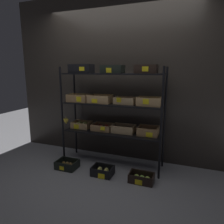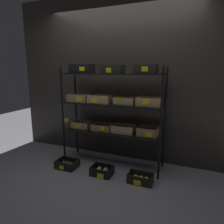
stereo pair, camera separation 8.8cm
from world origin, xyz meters
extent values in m
plane|color=gray|center=(0.00, 0.00, 0.00)|extent=(10.00, 10.00, 0.00)
cube|color=#2D2823|center=(0.00, 0.40, 1.37)|extent=(3.97, 0.12, 2.74)
cylinder|color=black|center=(-0.78, -0.20, 0.78)|extent=(0.03, 0.03, 1.56)
cylinder|color=black|center=(0.78, -0.20, 0.78)|extent=(0.03, 0.03, 1.56)
cylinder|color=black|center=(-0.78, 0.20, 0.78)|extent=(0.03, 0.03, 1.56)
cylinder|color=black|center=(0.78, 0.20, 0.78)|extent=(0.03, 0.03, 1.56)
cube|color=black|center=(0.00, 0.00, 0.54)|extent=(1.53, 0.37, 0.02)
cube|color=black|center=(0.00, 0.00, 0.99)|extent=(1.53, 0.37, 0.02)
cube|color=black|center=(0.00, 0.00, 1.45)|extent=(1.53, 0.37, 0.02)
cube|color=tan|center=(-0.57, 0.04, 0.55)|extent=(0.31, 0.24, 0.01)
cube|color=tan|center=(-0.57, -0.07, 0.60)|extent=(0.31, 0.02, 0.09)
cube|color=tan|center=(-0.57, 0.15, 0.60)|extent=(0.31, 0.02, 0.09)
cube|color=tan|center=(-0.71, 0.04, 0.60)|extent=(0.02, 0.21, 0.09)
cube|color=tan|center=(-0.42, 0.04, 0.60)|extent=(0.02, 0.21, 0.09)
ellipsoid|color=#B8C14C|center=(-0.61, 0.00, 0.60)|extent=(0.07, 0.07, 0.09)
ellipsoid|color=#A7B35F|center=(-0.51, 0.01, 0.60)|extent=(0.07, 0.07, 0.09)
ellipsoid|color=#B6C063|center=(-0.61, 0.08, 0.60)|extent=(0.07, 0.07, 0.09)
ellipsoid|color=#BAC351|center=(-0.51, 0.08, 0.60)|extent=(0.07, 0.07, 0.09)
cube|color=yellow|center=(-0.60, -0.08, 0.59)|extent=(0.09, 0.00, 0.07)
cube|color=#A87F51|center=(-0.18, 0.04, 0.55)|extent=(0.32, 0.24, 0.01)
cube|color=#A87F51|center=(-0.18, -0.08, 0.60)|extent=(0.32, 0.02, 0.09)
cube|color=#A87F51|center=(-0.18, 0.15, 0.60)|extent=(0.32, 0.02, 0.09)
cube|color=#A87F51|center=(-0.33, 0.04, 0.60)|extent=(0.02, 0.21, 0.09)
cube|color=#A87F51|center=(-0.02, 0.04, 0.60)|extent=(0.02, 0.21, 0.09)
sphere|color=red|center=(-0.23, 0.00, 0.59)|extent=(0.07, 0.07, 0.07)
sphere|color=red|center=(-0.12, 0.00, 0.59)|extent=(0.07, 0.07, 0.07)
sphere|color=red|center=(-0.23, 0.07, 0.59)|extent=(0.07, 0.07, 0.07)
sphere|color=red|center=(-0.12, 0.07, 0.59)|extent=(0.07, 0.07, 0.07)
cube|color=yellow|center=(-0.12, -0.09, 0.61)|extent=(0.07, 0.01, 0.06)
cube|color=tan|center=(0.18, 0.04, 0.55)|extent=(0.35, 0.22, 0.01)
cube|color=tan|center=(0.18, -0.07, 0.61)|extent=(0.35, 0.02, 0.11)
cube|color=tan|center=(0.18, 0.14, 0.61)|extent=(0.35, 0.02, 0.11)
cube|color=tan|center=(0.01, 0.04, 0.61)|extent=(0.02, 0.19, 0.11)
cube|color=tan|center=(0.35, 0.04, 0.61)|extent=(0.02, 0.19, 0.11)
ellipsoid|color=brown|center=(0.09, 0.00, 0.59)|extent=(0.05, 0.05, 0.07)
ellipsoid|color=brown|center=(0.15, 0.01, 0.59)|extent=(0.05, 0.05, 0.07)
ellipsoid|color=brown|center=(0.21, 0.00, 0.59)|extent=(0.05, 0.05, 0.07)
ellipsoid|color=brown|center=(0.28, 0.00, 0.59)|extent=(0.05, 0.05, 0.07)
ellipsoid|color=brown|center=(0.08, 0.07, 0.59)|extent=(0.05, 0.05, 0.07)
ellipsoid|color=brown|center=(0.15, 0.07, 0.59)|extent=(0.05, 0.05, 0.07)
ellipsoid|color=brown|center=(0.22, 0.07, 0.59)|extent=(0.05, 0.05, 0.07)
ellipsoid|color=brown|center=(0.28, 0.08, 0.59)|extent=(0.05, 0.05, 0.07)
cube|color=#A87F51|center=(0.57, 0.05, 0.55)|extent=(0.30, 0.25, 0.01)
cube|color=#A87F51|center=(0.57, -0.07, 0.62)|extent=(0.30, 0.02, 0.11)
cube|color=#A87F51|center=(0.57, 0.17, 0.62)|extent=(0.30, 0.02, 0.11)
cube|color=#A87F51|center=(0.42, 0.05, 0.62)|extent=(0.02, 0.22, 0.11)
cube|color=#A87F51|center=(0.71, 0.05, 0.62)|extent=(0.02, 0.22, 0.11)
sphere|color=orange|center=(0.50, 0.00, 0.59)|extent=(0.06, 0.06, 0.06)
sphere|color=orange|center=(0.56, 0.01, 0.59)|extent=(0.06, 0.06, 0.06)
sphere|color=orange|center=(0.64, 0.00, 0.59)|extent=(0.06, 0.06, 0.06)
sphere|color=orange|center=(0.50, 0.08, 0.59)|extent=(0.06, 0.06, 0.06)
sphere|color=orange|center=(0.56, 0.09, 0.59)|extent=(0.06, 0.06, 0.06)
sphere|color=orange|center=(0.64, 0.09, 0.59)|extent=(0.06, 0.06, 0.06)
cube|color=yellow|center=(0.61, -0.08, 0.59)|extent=(0.10, 0.01, 0.07)
cube|color=#A87F51|center=(-0.56, -0.03, 1.01)|extent=(0.35, 0.24, 0.01)
cube|color=#A87F51|center=(-0.56, -0.14, 1.07)|extent=(0.35, 0.02, 0.11)
cube|color=#A87F51|center=(-0.56, 0.08, 1.07)|extent=(0.35, 0.02, 0.11)
cube|color=#A87F51|center=(-0.73, -0.03, 1.07)|extent=(0.02, 0.20, 0.11)
cube|color=#A87F51|center=(-0.40, -0.03, 1.07)|extent=(0.02, 0.20, 0.11)
sphere|color=#8CBC48|center=(-0.64, -0.07, 1.05)|extent=(0.07, 0.07, 0.07)
sphere|color=#8AB848|center=(-0.56, -0.06, 1.05)|extent=(0.07, 0.07, 0.07)
sphere|color=#8FC63D|center=(-0.47, -0.06, 1.05)|extent=(0.07, 0.07, 0.07)
sphere|color=#7FB53C|center=(-0.64, 0.00, 1.05)|extent=(0.07, 0.07, 0.07)
sphere|color=#91BA41|center=(-0.56, 0.00, 1.05)|extent=(0.07, 0.07, 0.07)
sphere|color=#8DB831|center=(-0.48, 0.00, 1.05)|extent=(0.07, 0.07, 0.07)
cube|color=yellow|center=(-0.50, -0.15, 1.06)|extent=(0.08, 0.01, 0.08)
cube|color=tan|center=(-0.19, -0.01, 1.01)|extent=(0.36, 0.25, 0.01)
cube|color=tan|center=(-0.19, -0.13, 1.07)|extent=(0.36, 0.02, 0.11)
cube|color=tan|center=(-0.19, 0.11, 1.07)|extent=(0.36, 0.02, 0.11)
cube|color=tan|center=(-0.36, -0.01, 1.07)|extent=(0.02, 0.22, 0.11)
cube|color=tan|center=(-0.02, -0.01, 1.07)|extent=(0.02, 0.22, 0.11)
sphere|color=gold|center=(-0.27, -0.05, 1.05)|extent=(0.07, 0.07, 0.07)
sphere|color=gold|center=(-0.19, -0.04, 1.05)|extent=(0.07, 0.07, 0.07)
sphere|color=gold|center=(-0.11, -0.04, 1.05)|extent=(0.07, 0.07, 0.07)
sphere|color=#DBB450|center=(-0.27, 0.03, 1.05)|extent=(0.07, 0.07, 0.07)
sphere|color=#D3B852|center=(-0.19, 0.03, 1.05)|extent=(0.07, 0.07, 0.07)
sphere|color=gold|center=(-0.11, 0.03, 1.05)|extent=(0.07, 0.07, 0.07)
cube|color=yellow|center=(-0.23, -0.14, 1.05)|extent=(0.09, 0.01, 0.06)
cube|color=tan|center=(0.20, 0.03, 1.01)|extent=(0.32, 0.21, 0.01)
cube|color=tan|center=(0.20, -0.06, 1.06)|extent=(0.32, 0.02, 0.09)
cube|color=tan|center=(0.20, 0.13, 1.06)|extent=(0.32, 0.02, 0.09)
cube|color=tan|center=(0.05, 0.03, 1.06)|extent=(0.02, 0.18, 0.09)
cube|color=tan|center=(0.35, 0.03, 1.06)|extent=(0.02, 0.18, 0.09)
sphere|color=#561B57|center=(0.11, 0.00, 1.04)|extent=(0.05, 0.05, 0.05)
sphere|color=#5D1D4B|center=(0.17, 0.00, 1.04)|extent=(0.05, 0.05, 0.05)
sphere|color=#602353|center=(0.23, 0.00, 1.04)|extent=(0.05, 0.05, 0.05)
sphere|color=#572F52|center=(0.28, 0.00, 1.04)|extent=(0.05, 0.05, 0.05)
sphere|color=#5C2B59|center=(0.11, 0.07, 1.04)|extent=(0.05, 0.05, 0.05)
sphere|color=#612E45|center=(0.17, 0.07, 1.04)|extent=(0.05, 0.05, 0.05)
sphere|color=#5A2755|center=(0.23, 0.07, 1.04)|extent=(0.05, 0.05, 0.05)
sphere|color=#61174E|center=(0.28, 0.07, 1.04)|extent=(0.05, 0.05, 0.05)
cube|color=yellow|center=(0.14, -0.07, 1.07)|extent=(0.07, 0.01, 0.08)
cube|color=tan|center=(0.57, 0.01, 1.01)|extent=(0.34, 0.23, 0.01)
cube|color=tan|center=(0.57, -0.10, 1.07)|extent=(0.34, 0.02, 0.11)
cube|color=tan|center=(0.57, 0.11, 1.07)|extent=(0.34, 0.02, 0.11)
cube|color=tan|center=(0.41, 0.01, 1.07)|extent=(0.02, 0.20, 0.11)
cube|color=tan|center=(0.74, 0.01, 1.07)|extent=(0.02, 0.20, 0.11)
ellipsoid|color=yellow|center=(0.49, -0.03, 1.06)|extent=(0.06, 0.06, 0.08)
ellipsoid|color=yellow|center=(0.57, -0.03, 1.06)|extent=(0.06, 0.06, 0.08)
ellipsoid|color=yellow|center=(0.66, -0.03, 1.06)|extent=(0.06, 0.06, 0.08)
ellipsoid|color=yellow|center=(0.49, 0.04, 1.06)|extent=(0.06, 0.06, 0.08)
ellipsoid|color=yellow|center=(0.57, 0.04, 1.06)|extent=(0.06, 0.06, 0.08)
ellipsoid|color=yellow|center=(0.65, 0.04, 1.06)|extent=(0.06, 0.06, 0.08)
cube|color=yellow|center=(0.55, -0.11, 1.08)|extent=(0.09, 0.01, 0.07)
cube|color=black|center=(-0.51, -0.02, 1.47)|extent=(0.36, 0.21, 0.01)
cube|color=black|center=(-0.51, -0.11, 1.54)|extent=(0.36, 0.02, 0.12)
cube|color=black|center=(-0.51, 0.08, 1.54)|extent=(0.36, 0.02, 0.12)
cube|color=black|center=(-0.68, -0.02, 1.54)|extent=(0.02, 0.18, 0.12)
cube|color=black|center=(-0.33, -0.02, 1.54)|extent=(0.02, 0.18, 0.12)
sphere|color=orange|center=(-0.60, -0.04, 1.51)|extent=(0.07, 0.07, 0.07)
sphere|color=orange|center=(-0.51, -0.04, 1.51)|extent=(0.07, 0.07, 0.07)
sphere|color=orange|center=(-0.43, -0.04, 1.51)|extent=(0.07, 0.07, 0.07)
sphere|color=orange|center=(-0.59, 0.02, 1.51)|extent=(0.07, 0.07, 0.07)
sphere|color=orange|center=(-0.51, 0.02, 1.51)|extent=(0.07, 0.07, 0.07)
sphere|color=orange|center=(-0.42, 0.01, 1.51)|extent=(0.07, 0.07, 0.07)
cube|color=yellow|center=(-0.44, -0.12, 1.53)|extent=(0.09, 0.01, 0.06)
cube|color=black|center=(0.00, 0.02, 1.47)|extent=(0.33, 0.21, 0.01)
cube|color=black|center=(0.00, -0.08, 1.53)|extent=(0.33, 0.02, 0.11)
cube|color=black|center=(0.00, 0.12, 1.53)|extent=(0.33, 0.02, 0.11)
cube|color=black|center=(-0.16, 0.02, 1.53)|extent=(0.02, 0.18, 0.11)
cube|color=black|center=(0.16, 0.02, 1.53)|extent=(0.02, 0.18, 0.11)
ellipsoid|color=tan|center=(-0.08, -0.01, 1.52)|extent=(0.07, 0.07, 0.09)
ellipsoid|color=#A8AE50|center=(0.01, 0.00, 1.52)|extent=(0.07, 0.07, 0.09)
ellipsoid|color=#BEBC5A|center=(0.08, 0.00, 1.52)|extent=(0.07, 0.07, 0.09)
ellipsoid|color=#B0AD4A|center=(-0.07, 0.05, 1.52)|extent=(0.07, 0.07, 0.09)
ellipsoid|color=tan|center=(0.01, 0.05, 1.52)|extent=(0.07, 0.07, 0.09)
ellipsoid|color=#A8C262|center=(0.08, 0.05, 1.52)|extent=(0.07, 0.07, 0.09)
cube|color=yellow|center=(-0.02, -0.09, 1.51)|extent=(0.08, 0.01, 0.07)
cube|color=black|center=(0.51, 0.02, 1.47)|extent=(0.31, 0.22, 0.01)
cube|color=black|center=(0.51, -0.08, 1.53)|extent=(0.31, 0.02, 0.11)
cube|color=black|center=(0.51, 0.12, 1.53)|extent=(0.31, 0.02, 0.11)
cube|color=black|center=(0.36, 0.02, 1.53)|extent=(0.02, 0.19, 0.11)
cube|color=black|center=(0.66, 0.02, 1.53)|extent=(0.02, 0.19, 0.11)
sphere|color=red|center=(0.46, -0.01, 1.51)|extent=(0.07, 0.07, 0.07)
sphere|color=red|center=(0.57, -0.01, 1.51)|extent=(0.07, 0.07, 0.07)
sphere|color=red|center=(0.46, 0.05, 1.51)|extent=(0.07, 0.07, 0.07)
sphere|color=red|center=(0.56, 0.05, 1.51)|extent=(0.07, 0.07, 0.07)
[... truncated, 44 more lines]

